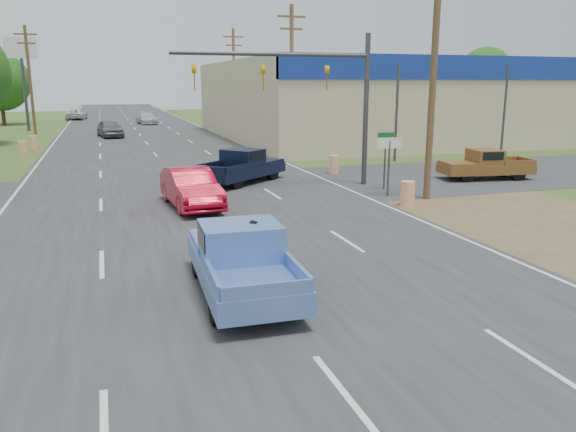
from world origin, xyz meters
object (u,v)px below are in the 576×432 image
object	(u,v)px
red_convertible	(191,188)
motorcycle	(253,272)
distant_car_grey	(110,129)
blue_pickup	(241,258)
navy_pickup	(243,166)
rider	(253,258)
distant_car_silver	(147,118)
distant_car_white	(77,114)
brown_pickup	(484,164)

from	to	relation	value
red_convertible	motorcycle	distance (m)	9.67
motorcycle	distant_car_grey	bearing A→B (deg)	101.43
blue_pickup	distant_car_grey	bearing A→B (deg)	95.25
navy_pickup	distant_car_grey	xyz separation A→B (m)	(-5.80, 26.89, -0.05)
red_convertible	navy_pickup	xyz separation A→B (m)	(3.30, 4.90, 0.07)
rider	distant_car_silver	world-z (taller)	rider
red_convertible	distant_car_silver	distance (m)	48.12
distant_car_silver	distant_car_white	world-z (taller)	distant_car_white
distant_car_grey	brown_pickup	bearing A→B (deg)	-68.80
rider	navy_pickup	xyz separation A→B (m)	(3.31, 14.51, 0.02)
blue_pickup	distant_car_silver	bearing A→B (deg)	89.95
rider	distant_car_white	size ratio (longest dim) A/B	0.32
brown_pickup	distant_car_white	size ratio (longest dim) A/B	0.96
red_convertible	distant_car_silver	size ratio (longest dim) A/B	0.96
blue_pickup	distant_car_silver	size ratio (longest dim) A/B	1.06
brown_pickup	distant_car_silver	distance (m)	47.90
rider	brown_pickup	bearing A→B (deg)	-134.45
distant_car_silver	red_convertible	bearing A→B (deg)	-99.23
motorcycle	blue_pickup	size ratio (longest dim) A/B	0.41
red_convertible	distant_car_grey	world-z (taller)	distant_car_grey
red_convertible	rider	xyz separation A→B (m)	(-0.01, -9.61, 0.05)
motorcycle	blue_pickup	bearing A→B (deg)	179.12
red_convertible	distant_car_white	size ratio (longest dim) A/B	0.92
navy_pickup	distant_car_silver	xyz separation A→B (m)	(-1.32, 43.18, -0.13)
rider	distant_car_silver	bearing A→B (deg)	-83.97
red_convertible	rider	bearing A→B (deg)	-95.05
navy_pickup	red_convertible	bearing A→B (deg)	-73.53
motorcycle	rider	bearing A→B (deg)	90.00
brown_pickup	blue_pickup	bearing A→B (deg)	135.66
blue_pickup	brown_pickup	distance (m)	19.33
motorcycle	blue_pickup	xyz separation A→B (m)	(-0.29, 0.04, 0.37)
red_convertible	navy_pickup	distance (m)	5.90
motorcycle	distant_car_silver	bearing A→B (deg)	96.02
navy_pickup	distant_car_grey	bearing A→B (deg)	152.57
motorcycle	navy_pickup	world-z (taller)	navy_pickup
blue_pickup	brown_pickup	world-z (taller)	blue_pickup
red_convertible	distant_car_grey	distance (m)	31.89
brown_pickup	distant_car_grey	bearing A→B (deg)	39.27
blue_pickup	motorcycle	bearing A→B (deg)	-6.66
distant_car_silver	distant_car_grey	bearing A→B (deg)	-112.24
blue_pickup	distant_car_silver	distance (m)	57.74
distant_car_grey	distant_car_silver	distance (m)	16.90
red_convertible	distant_car_grey	xyz separation A→B (m)	(-2.50, 31.79, 0.02)
red_convertible	rider	distance (m)	9.61
navy_pickup	distant_car_grey	size ratio (longest dim) A/B	1.10
blue_pickup	distant_car_white	distance (m)	69.46
blue_pickup	distant_car_grey	distance (m)	41.46
distant_car_grey	distant_car_silver	size ratio (longest dim) A/B	0.96
motorcycle	rider	xyz separation A→B (m)	(0.01, 0.05, 0.34)
blue_pickup	navy_pickup	xyz separation A→B (m)	(3.60, 14.51, -0.01)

